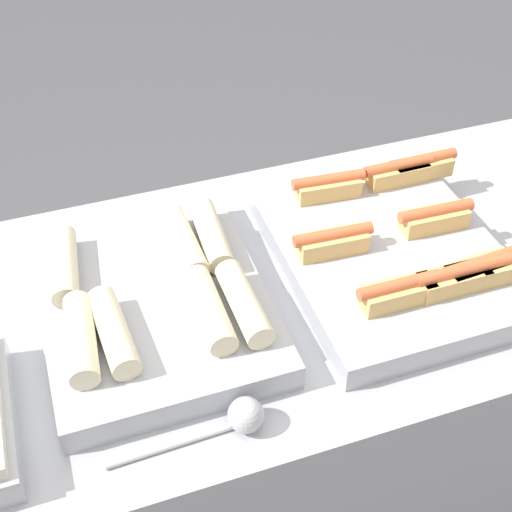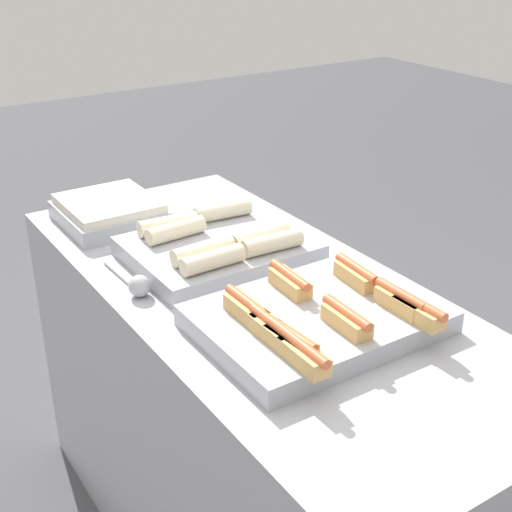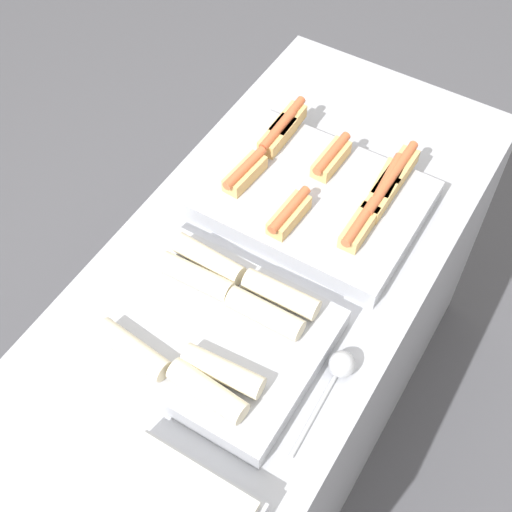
{
  "view_description": "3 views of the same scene",
  "coord_description": "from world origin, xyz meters",
  "px_view_note": "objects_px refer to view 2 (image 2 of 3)",
  "views": [
    {
      "loc": [
        -0.3,
        -0.84,
        1.79
      ],
      "look_at": [
        -0.01,
        0.0,
        0.98
      ],
      "focal_mm": 50.0,
      "sensor_mm": 36.0,
      "label": 1
    },
    {
      "loc": [
        1.29,
        -0.85,
        1.73
      ],
      "look_at": [
        -0.01,
        0.0,
        0.98
      ],
      "focal_mm": 50.0,
      "sensor_mm": 36.0,
      "label": 2
    },
    {
      "loc": [
        -0.77,
        -0.46,
        2.19
      ],
      "look_at": [
        -0.01,
        0.0,
        0.98
      ],
      "focal_mm": 50.0,
      "sensor_mm": 36.0,
      "label": 3
    }
  ],
  "objects_px": {
    "tray_side_front": "(109,211)",
    "serving_spoon_near": "(137,285)",
    "tray_wraps": "(218,247)",
    "tray_hotdogs": "(319,317)"
  },
  "relations": [
    {
      "from": "tray_side_front",
      "to": "serving_spoon_near",
      "type": "height_order",
      "value": "tray_side_front"
    },
    {
      "from": "tray_wraps",
      "to": "serving_spoon_near",
      "type": "bearing_deg",
      "value": -76.56
    },
    {
      "from": "tray_hotdogs",
      "to": "tray_side_front",
      "type": "height_order",
      "value": "tray_hotdogs"
    },
    {
      "from": "tray_wraps",
      "to": "tray_hotdogs",
      "type": "bearing_deg",
      "value": -0.07
    },
    {
      "from": "tray_hotdogs",
      "to": "tray_wraps",
      "type": "distance_m",
      "value": 0.44
    },
    {
      "from": "tray_hotdogs",
      "to": "serving_spoon_near",
      "type": "xyz_separation_m",
      "value": [
        -0.37,
        -0.26,
        -0.01
      ]
    },
    {
      "from": "tray_wraps",
      "to": "serving_spoon_near",
      "type": "xyz_separation_m",
      "value": [
        0.06,
        -0.26,
        -0.01
      ]
    },
    {
      "from": "tray_side_front",
      "to": "tray_hotdogs",
      "type": "bearing_deg",
      "value": 9.81
    },
    {
      "from": "tray_wraps",
      "to": "tray_side_front",
      "type": "distance_m",
      "value": 0.42
    },
    {
      "from": "serving_spoon_near",
      "to": "tray_hotdogs",
      "type": "bearing_deg",
      "value": 34.89
    }
  ]
}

